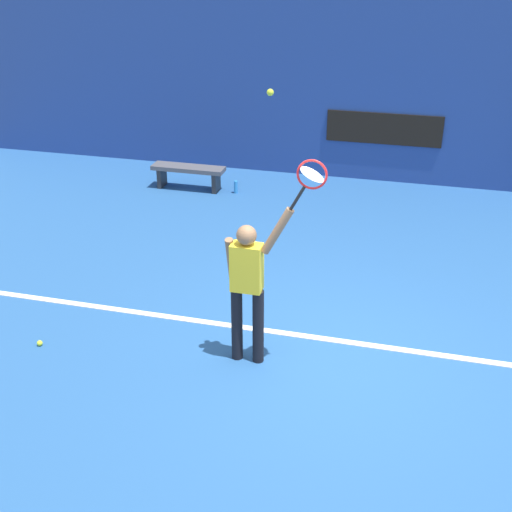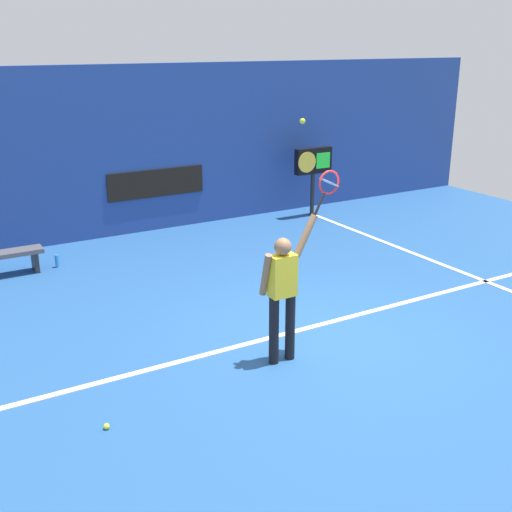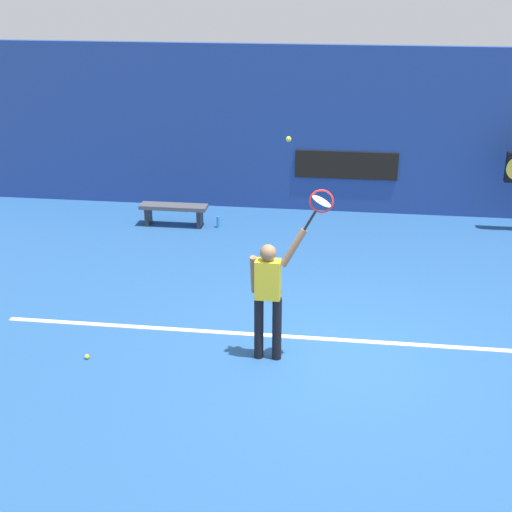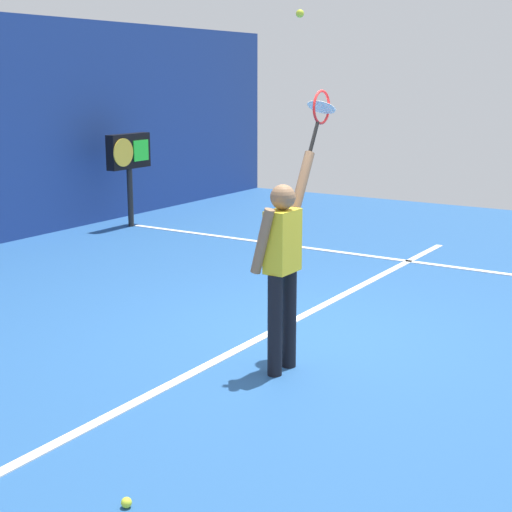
{
  "view_description": "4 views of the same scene",
  "coord_description": "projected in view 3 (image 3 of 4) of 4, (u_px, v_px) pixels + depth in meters",
  "views": [
    {
      "loc": [
        0.81,
        -6.48,
        4.5
      ],
      "look_at": [
        -0.84,
        -0.18,
        1.3
      ],
      "focal_mm": 46.91,
      "sensor_mm": 36.0,
      "label": 1
    },
    {
      "loc": [
        -5.01,
        -6.6,
        4.02
      ],
      "look_at": [
        -0.91,
        0.42,
        1.26
      ],
      "focal_mm": 44.79,
      "sensor_mm": 36.0,
      "label": 2
    },
    {
      "loc": [
        0.1,
        -9.04,
        5.13
      ],
      "look_at": [
        -1.13,
        0.08,
        1.38
      ],
      "focal_mm": 50.92,
      "sensor_mm": 36.0,
      "label": 3
    },
    {
      "loc": [
        -6.61,
        -3.62,
        2.58
      ],
      "look_at": [
        -0.7,
        0.16,
        0.97
      ],
      "focal_mm": 54.62,
      "sensor_mm": 36.0,
      "label": 4
    }
  ],
  "objects": [
    {
      "name": "ground_plane",
      "position": [
        334.0,
        353.0,
        10.25
      ],
      "size": [
        18.0,
        18.0,
        0.0
      ],
      "primitive_type": "plane",
      "color": "#23518C"
    },
    {
      "name": "back_wall",
      "position": [
        348.0,
        131.0,
        15.46
      ],
      "size": [
        18.0,
        0.2,
        3.55
      ],
      "primitive_type": "cube",
      "color": "navy",
      "rests_on": "ground_plane"
    },
    {
      "name": "court_baseline",
      "position": [
        335.0,
        340.0,
        10.58
      ],
      "size": [
        10.0,
        0.1,
        0.01
      ],
      "primitive_type": "cube",
      "color": "white",
      "rests_on": "ground_plane"
    },
    {
      "name": "tennis_racket",
      "position": [
        320.0,
        203.0,
        9.18
      ],
      "size": [
        0.43,
        0.27,
        0.61
      ],
      "color": "black"
    },
    {
      "name": "tennis_ball",
      "position": [
        289.0,
        139.0,
        8.91
      ],
      "size": [
        0.07,
        0.07,
        0.07
      ],
      "primitive_type": "sphere",
      "color": "#CCE033"
    },
    {
      "name": "spare_ball",
      "position": [
        87.0,
        357.0,
        10.08
      ],
      "size": [
        0.07,
        0.07,
        0.07
      ],
      "primitive_type": "sphere",
      "color": "#CCE033",
      "rests_on": "ground_plane"
    },
    {
      "name": "sponsor_banner_center",
      "position": [
        346.0,
        165.0,
        15.62
      ],
      "size": [
        2.2,
        0.03,
        0.6
      ],
      "primitive_type": "cube",
      "color": "black"
    },
    {
      "name": "water_bottle",
      "position": [
        218.0,
        222.0,
        15.03
      ],
      "size": [
        0.07,
        0.07,
        0.24
      ],
      "primitive_type": "cylinder",
      "color": "#338CD8",
      "rests_on": "ground_plane"
    },
    {
      "name": "tennis_player",
      "position": [
        268.0,
        292.0,
        9.74
      ],
      "size": [
        0.76,
        0.31,
        1.94
      ],
      "color": "black",
      "rests_on": "ground_plane"
    },
    {
      "name": "court_bench",
      "position": [
        174.0,
        210.0,
        15.06
      ],
      "size": [
        1.4,
        0.36,
        0.45
      ],
      "color": "#4C4C51",
      "rests_on": "ground_plane"
    }
  ]
}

